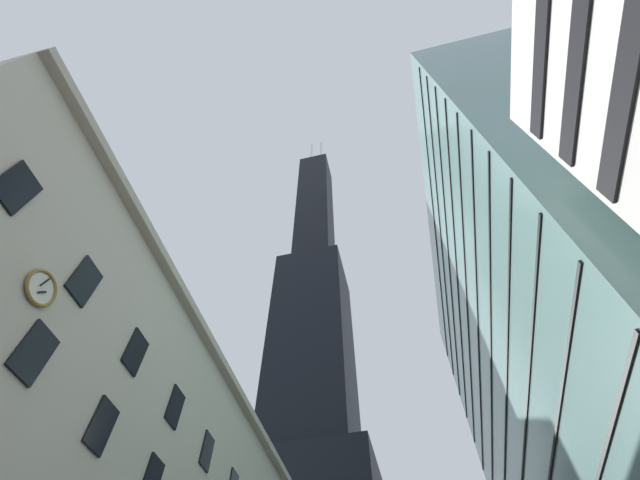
% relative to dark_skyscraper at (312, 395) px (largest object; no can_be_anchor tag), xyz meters
% --- Properties ---
extents(dark_skyscraper, '(26.35, 26.35, 207.04)m').
position_rel_dark_skyscraper_xyz_m(dark_skyscraper, '(0.00, 0.00, 0.00)').
color(dark_skyscraper, black).
rests_on(dark_skyscraper, ground).
extents(glass_office_midrise, '(18.34, 51.18, 57.77)m').
position_rel_dark_skyscraper_xyz_m(glass_office_midrise, '(38.23, -41.10, -30.76)').
color(glass_office_midrise, gray).
rests_on(glass_office_midrise, ground).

